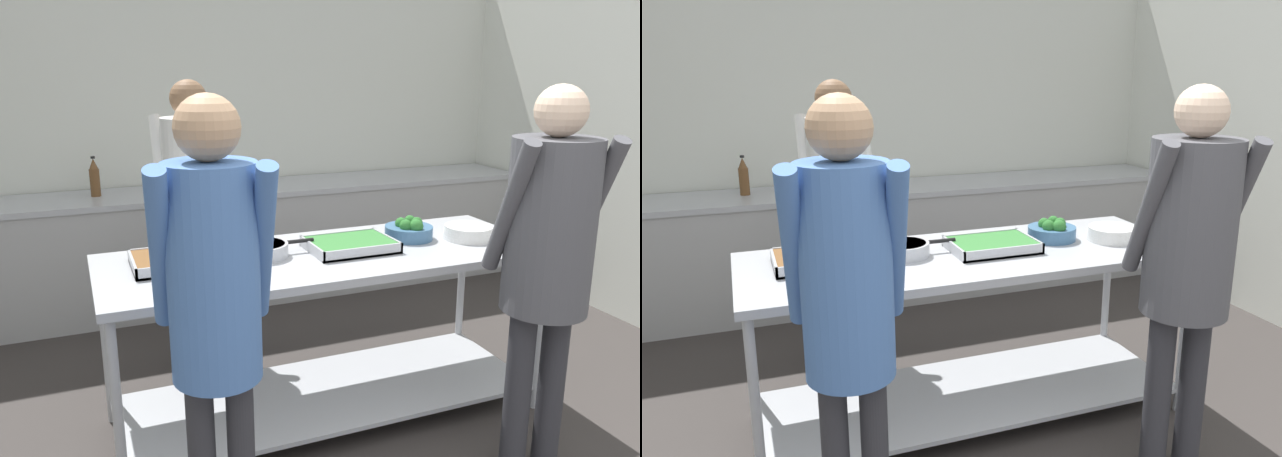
% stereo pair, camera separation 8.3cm
% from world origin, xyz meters
% --- Properties ---
extents(wall_rear, '(5.08, 0.06, 2.65)m').
position_xyz_m(wall_rear, '(0.00, 3.99, 1.32)').
color(wall_rear, silver).
rests_on(wall_rear, ground_plane).
extents(back_counter, '(4.92, 0.65, 0.89)m').
position_xyz_m(back_counter, '(0.00, 3.62, 0.45)').
color(back_counter, '#A8A8A8').
rests_on(back_counter, ground_plane).
extents(serving_counter, '(2.24, 0.82, 0.90)m').
position_xyz_m(serving_counter, '(-0.00, 1.73, 0.61)').
color(serving_counter, '#ADAFB5').
rests_on(serving_counter, ground_plane).
extents(serving_tray_vegetables, '(0.38, 0.33, 0.05)m').
position_xyz_m(serving_tray_vegetables, '(-0.75, 1.80, 0.92)').
color(serving_tray_vegetables, '#ADAFB5').
rests_on(serving_tray_vegetables, serving_counter).
extents(sauce_pan, '(0.40, 0.26, 0.07)m').
position_xyz_m(sauce_pan, '(-0.32, 1.79, 0.94)').
color(sauce_pan, '#ADAFB5').
rests_on(sauce_pan, serving_counter).
extents(serving_tray_roast, '(0.43, 0.32, 0.05)m').
position_xyz_m(serving_tray_roast, '(0.12, 1.73, 0.92)').
color(serving_tray_roast, '#ADAFB5').
rests_on(serving_tray_roast, serving_counter).
extents(broccoli_bowl, '(0.26, 0.26, 0.12)m').
position_xyz_m(broccoli_bowl, '(0.50, 1.79, 0.95)').
color(broccoli_bowl, '#3D668C').
rests_on(broccoli_bowl, serving_counter).
extents(plate_stack, '(0.27, 0.27, 0.07)m').
position_xyz_m(plate_stack, '(0.80, 1.68, 0.93)').
color(plate_stack, white).
rests_on(plate_stack, serving_counter).
extents(guest_serving_left, '(0.50, 0.40, 1.74)m').
position_xyz_m(guest_serving_left, '(0.66, 0.94, 1.07)').
color(guest_serving_left, '#2D2D33').
rests_on(guest_serving_left, ground_plane).
extents(guest_serving_right, '(0.44, 0.38, 1.73)m').
position_xyz_m(guest_serving_right, '(-0.76, 0.89, 1.09)').
color(guest_serving_right, '#2D2D33').
rests_on(guest_serving_right, ground_plane).
extents(cook_behind_counter, '(0.43, 0.33, 1.73)m').
position_xyz_m(cook_behind_counter, '(-0.50, 2.56, 1.08)').
color(cook_behind_counter, '#2D2D33').
rests_on(cook_behind_counter, ground_plane).
extents(water_bottle, '(0.07, 0.07, 0.29)m').
position_xyz_m(water_bottle, '(-1.00, 3.67, 1.02)').
color(water_bottle, brown).
rests_on(water_bottle, back_counter).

